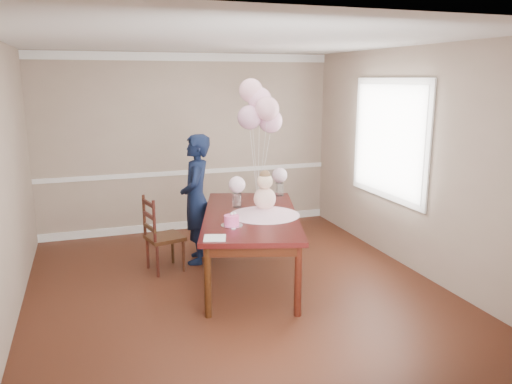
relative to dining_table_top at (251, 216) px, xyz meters
name	(u,v)px	position (x,y,z in m)	size (l,w,h in m)	color
floor	(236,289)	(-0.26, -0.25, -0.77)	(4.50, 5.00, 0.00)	#33160C
ceiling	(234,40)	(-0.26, -0.25, 1.93)	(4.50, 5.00, 0.02)	silver
wall_back	(189,143)	(-0.26, 2.25, 0.58)	(4.50, 0.02, 2.70)	gray
wall_front	(352,243)	(-0.26, -2.75, 0.58)	(4.50, 0.02, 2.70)	gray
wall_left	(2,186)	(-2.51, -0.25, 0.58)	(0.02, 5.00, 2.70)	gray
wall_right	(413,161)	(1.99, -0.25, 0.58)	(0.02, 5.00, 2.70)	gray
chair_rail_trim	(190,172)	(-0.26, 2.24, 0.13)	(4.50, 0.02, 0.07)	white
crown_molding	(186,57)	(-0.26, 2.24, 1.86)	(4.50, 0.02, 0.12)	white
baseboard_trim	(191,224)	(-0.26, 2.24, -0.71)	(4.50, 0.02, 0.12)	white
window_frame	(389,140)	(1.97, 0.25, 0.78)	(0.02, 1.66, 1.56)	white
window_blinds	(388,140)	(1.95, 0.25, 0.78)	(0.01, 1.50, 1.40)	white
dining_table_top	(251,216)	(0.00, 0.00, 0.00)	(1.06, 2.12, 0.05)	black
table_apron	(251,222)	(0.00, 0.00, -0.08)	(0.95, 2.02, 0.11)	black
table_leg_fl	(208,282)	(-0.71, -0.80, -0.40)	(0.07, 0.07, 0.74)	black
table_leg_fr	(298,281)	(0.14, -1.06, -0.40)	(0.07, 0.07, 0.74)	black
table_leg_bl	(217,225)	(-0.14, 1.06, -0.40)	(0.07, 0.07, 0.74)	black
table_leg_br	(282,224)	(0.71, 0.80, -0.40)	(0.07, 0.07, 0.74)	black
baby_skirt	(265,210)	(0.14, -0.10, 0.08)	(0.81, 0.81, 0.11)	#E8ABC2
baby_torso	(265,199)	(0.14, -0.10, 0.22)	(0.25, 0.25, 0.25)	#FFA1B9
baby_head	(265,181)	(0.14, -0.10, 0.42)	(0.18, 0.18, 0.18)	beige
baby_hair	(265,176)	(0.14, -0.10, 0.48)	(0.13, 0.13, 0.13)	brown
cake_platter	(232,225)	(-0.34, -0.39, 0.03)	(0.23, 0.23, 0.01)	silver
birthday_cake	(232,220)	(-0.34, -0.39, 0.09)	(0.16, 0.16, 0.11)	#FF50A0
cake_flower_a	(232,214)	(-0.34, -0.39, 0.16)	(0.03, 0.03, 0.03)	white
cake_flower_b	(235,213)	(-0.31, -0.38, 0.16)	(0.03, 0.03, 0.03)	white
rose_vase_near	(237,200)	(-0.06, 0.35, 0.11)	(0.11, 0.11, 0.17)	white
roses_near	(237,185)	(-0.06, 0.35, 0.30)	(0.20, 0.20, 0.20)	silver
rose_vase_far	(279,189)	(0.65, 0.74, 0.11)	(0.11, 0.11, 0.17)	white
roses_far	(280,175)	(0.65, 0.74, 0.30)	(0.20, 0.20, 0.20)	silver
napkin	(215,238)	(-0.62, -0.75, 0.03)	(0.21, 0.21, 0.01)	silver
balloon_weight	(258,201)	(0.27, 0.53, 0.04)	(0.04, 0.04, 0.02)	silver
balloon_a	(249,117)	(0.17, 0.56, 1.09)	(0.30, 0.30, 0.30)	#D99AB9
balloon_b	(267,109)	(0.36, 0.45, 1.19)	(0.30, 0.30, 0.30)	#F1AABB
balloon_c	(260,99)	(0.32, 0.62, 1.30)	(0.30, 0.30, 0.30)	#FFB4D3
balloon_d	(251,91)	(0.23, 0.67, 1.41)	(0.30, 0.30, 0.30)	#FFB4C4
balloon_e	(271,121)	(0.45, 0.56, 1.03)	(0.30, 0.30, 0.30)	#FFB4D8
balloon_ribbon_a	(254,166)	(0.22, 0.54, 0.48)	(0.00, 0.00, 0.89)	white
balloon_ribbon_b	(262,162)	(0.31, 0.49, 0.54)	(0.00, 0.00, 1.00)	silver
balloon_ribbon_c	(259,157)	(0.30, 0.57, 0.59)	(0.00, 0.00, 1.10)	white
balloon_ribbon_d	(255,153)	(0.25, 0.60, 0.64)	(0.00, 0.00, 1.21)	white
balloon_ribbon_e	(264,167)	(0.36, 0.54, 0.46)	(0.00, 0.00, 0.84)	white
dining_chair_seat	(165,238)	(-0.92, 0.59, -0.35)	(0.41, 0.41, 0.05)	#331B0E
chair_leg_fl	(158,261)	(-1.04, 0.39, -0.57)	(0.04, 0.04, 0.40)	black
chair_leg_fr	(183,256)	(-0.71, 0.47, -0.57)	(0.04, 0.04, 0.40)	#33170D
chair_leg_bl	(148,253)	(-1.12, 0.72, -0.57)	(0.04, 0.04, 0.40)	#3D1710
chair_leg_br	(173,248)	(-0.79, 0.80, -0.57)	(0.04, 0.04, 0.40)	#311B0D
chair_back_post_l	(154,222)	(-1.06, 0.39, -0.08)	(0.04, 0.04, 0.52)	black
chair_back_post_r	(144,215)	(-1.14, 0.71, -0.08)	(0.04, 0.04, 0.52)	#34160E
chair_slat_low	(150,228)	(-1.10, 0.55, -0.19)	(0.03, 0.37, 0.05)	#341E0E
chair_slat_mid	(149,216)	(-1.10, 0.55, -0.04)	(0.03, 0.37, 0.05)	#39140F
chair_slat_top	(148,204)	(-1.10, 0.55, 0.10)	(0.03, 0.37, 0.05)	#33120E
woman	(196,199)	(-0.47, 0.78, 0.06)	(0.60, 0.40, 1.65)	black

